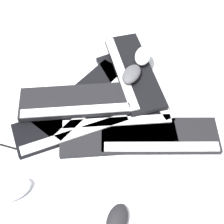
# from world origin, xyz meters

# --- Properties ---
(ground_plane) EXTENTS (3.20, 3.20, 0.00)m
(ground_plane) POSITION_xyz_m (0.00, 0.00, 0.00)
(ground_plane) COLOR silver
(keyboard_0) EXTENTS (0.35, 0.45, 0.03)m
(keyboard_0) POSITION_xyz_m (0.12, -0.04, 0.01)
(keyboard_0) COLOR black
(keyboard_0) RESTS_ON ground
(keyboard_1) EXTENTS (0.45, 0.18, 0.03)m
(keyboard_1) POSITION_xyz_m (-0.04, 0.09, 0.01)
(keyboard_1) COLOR black
(keyboard_1) RESTS_ON ground
(keyboard_2) EXTENTS (0.45, 0.37, 0.03)m
(keyboard_2) POSITION_xyz_m (-0.17, 0.06, 0.01)
(keyboard_2) COLOR black
(keyboard_2) RESTS_ON ground
(keyboard_3) EXTENTS (0.39, 0.44, 0.03)m
(keyboard_3) POSITION_xyz_m (-0.10, -0.11, 0.01)
(keyboard_3) COLOR black
(keyboard_3) RESTS_ON ground
(keyboard_4) EXTENTS (0.38, 0.45, 0.03)m
(keyboard_4) POSITION_xyz_m (-0.02, -0.25, 0.01)
(keyboard_4) COLOR black
(keyboard_4) RESTS_ON ground
(keyboard_5) EXTENTS (0.40, 0.43, 0.03)m
(keyboard_5) POSITION_xyz_m (0.18, 0.00, 0.04)
(keyboard_5) COLOR black
(keyboard_5) RESTS_ON keyboard_0
(keyboard_6) EXTENTS (0.40, 0.44, 0.03)m
(keyboard_6) POSITION_xyz_m (-0.09, 0.10, 0.04)
(keyboard_6) COLOR black
(keyboard_6) RESTS_ON keyboard_2
(mouse_0) EXTENTS (0.12, 0.08, 0.04)m
(mouse_0) POSITION_xyz_m (0.13, -0.02, 0.08)
(mouse_0) COLOR #4C4C51
(mouse_0) RESTS_ON keyboard_5
(mouse_1) EXTENTS (0.13, 0.10, 0.04)m
(mouse_1) POSITION_xyz_m (-0.48, 0.04, 0.02)
(mouse_1) COLOR #B7B7BC
(mouse_1) RESTS_ON ground
(mouse_2) EXTENTS (0.12, 0.09, 0.04)m
(mouse_2) POSITION_xyz_m (-0.37, -0.29, 0.02)
(mouse_2) COLOR black
(mouse_2) RESTS_ON ground
(mouse_3) EXTENTS (0.13, 0.10, 0.04)m
(mouse_3) POSITION_xyz_m (0.25, -0.00, 0.08)
(mouse_3) COLOR silver
(mouse_3) RESTS_ON keyboard_5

